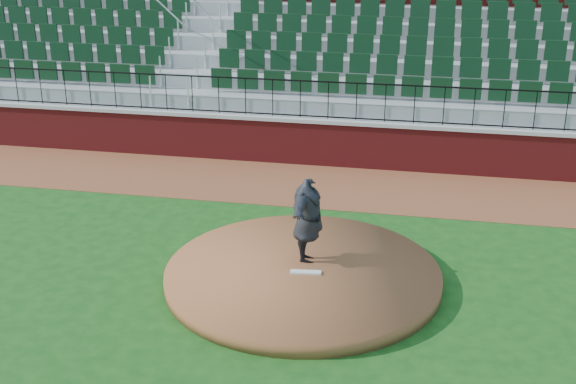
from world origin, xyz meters
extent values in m
plane|color=#154513|center=(0.00, 0.00, 0.00)|extent=(90.00, 90.00, 0.00)
cube|color=brown|center=(0.00, 5.40, 0.01)|extent=(34.00, 3.20, 0.01)
cube|color=maroon|center=(0.00, 7.00, 0.60)|extent=(34.00, 0.35, 1.20)
cube|color=#B7B7B7|center=(0.00, 7.00, 1.25)|extent=(34.00, 0.45, 0.10)
cube|color=maroon|center=(0.00, 12.52, 2.75)|extent=(34.00, 0.50, 5.50)
cylinder|color=brown|center=(0.53, 0.26, 0.12)|extent=(5.20, 5.20, 0.25)
cube|color=white|center=(0.61, 0.12, 0.27)|extent=(0.59, 0.21, 0.04)
imported|color=black|center=(0.55, 0.65, 1.09)|extent=(0.67, 2.09, 1.68)
camera|label=1|loc=(2.67, -11.98, 6.67)|focal=46.11mm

